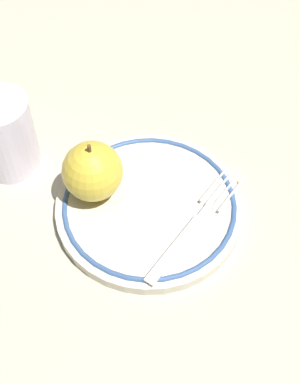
{
  "coord_description": "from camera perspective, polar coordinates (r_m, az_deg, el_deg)",
  "views": [
    {
      "loc": [
        -0.21,
        0.3,
        0.51
      ],
      "look_at": [
        -0.0,
        0.01,
        0.04
      ],
      "focal_mm": 50.0,
      "sensor_mm": 36.0,
      "label": 1
    }
  ],
  "objects": [
    {
      "name": "drinking_glass",
      "position": [
        0.65,
        -15.16,
        5.89
      ],
      "size": [
        0.07,
        0.07,
        0.1
      ],
      "primitive_type": "cylinder",
      "color": "white",
      "rests_on": "ground_plane"
    },
    {
      "name": "fork",
      "position": [
        0.59,
        4.71,
        -3.65
      ],
      "size": [
        0.03,
        0.18,
        0.0
      ],
      "rotation": [
        0.0,
        0.0,
        4.72
      ],
      "color": "silver",
      "rests_on": "plate"
    },
    {
      "name": "apple_red_whole",
      "position": [
        0.59,
        -6.11,
        2.21
      ],
      "size": [
        0.07,
        0.07,
        0.08
      ],
      "color": "gold",
      "rests_on": "plate"
    },
    {
      "name": "plate",
      "position": [
        0.61,
        0.0,
        -1.55
      ],
      "size": [
        0.21,
        0.21,
        0.02
      ],
      "color": "beige",
      "rests_on": "ground_plane"
    },
    {
      "name": "ground_plane",
      "position": [
        0.63,
        0.74,
        -1.14
      ],
      "size": [
        2.0,
        2.0,
        0.0
      ],
      "primitive_type": "plane",
      "color": "#B3AE94"
    }
  ]
}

